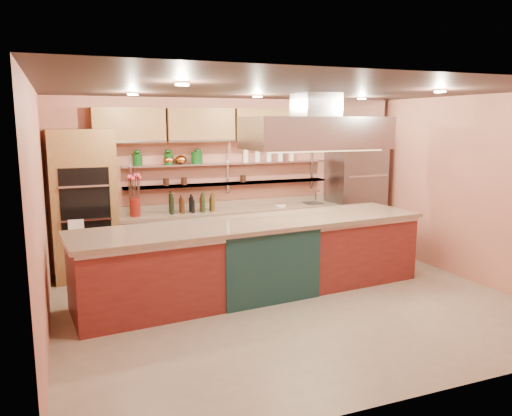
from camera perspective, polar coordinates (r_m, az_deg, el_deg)
name	(u,v)px	position (r m, az deg, el deg)	size (l,w,h in m)	color
floor	(290,304)	(6.84, 3.95, -10.89)	(6.00, 5.00, 0.02)	gray
ceiling	(293,90)	(6.41, 4.26, 13.33)	(6.00, 5.00, 0.02)	black
wall_back	(230,180)	(8.77, -3.01, 3.24)	(6.00, 0.04, 2.80)	tan
wall_front	(422,244)	(4.40, 18.40, -3.92)	(6.00, 0.04, 2.80)	tan
wall_left	(40,217)	(5.85, -23.43, -0.91)	(0.04, 5.00, 2.80)	tan
wall_right	(470,189)	(8.22, 23.30, 2.00)	(0.04, 5.00, 2.80)	tan
oven_stack	(85,205)	(8.04, -19.01, 0.31)	(0.95, 0.64, 2.30)	olive
refrigerator	(355,195)	(9.52, 11.25, 1.46)	(0.95, 0.72, 2.10)	slate
back_counter	(233,236)	(8.64, -2.63, -3.16)	(3.84, 0.64, 0.93)	tan
wall_shelf_lower	(229,184)	(8.64, -3.05, 2.81)	(3.60, 0.26, 0.03)	#B0B3B8
wall_shelf_upper	(229,163)	(8.60, -3.07, 5.12)	(3.60, 0.26, 0.03)	#B0B3B8
upper_cabinets	(233,125)	(8.54, -2.68, 9.45)	(4.60, 0.36, 0.55)	olive
range_hood	(315,133)	(7.20, 6.79, 8.52)	(2.00, 1.00, 0.45)	#B0B3B8
ceiling_downlights	(286,93)	(6.58, 3.48, 12.98)	(4.00, 2.80, 0.02)	#FFE5A5
island	(256,257)	(7.07, 0.04, -5.66)	(4.96, 1.08, 1.04)	maroon
flower_vase	(135,207)	(8.09, -13.64, 0.11)	(0.17, 0.17, 0.30)	maroon
oil_bottle_cluster	(192,205)	(8.27, -7.32, 0.38)	(0.80, 0.23, 0.26)	black
kitchen_scale	(281,204)	(8.81, 2.83, 0.45)	(0.14, 0.11, 0.08)	white
bar_faucet	(315,197)	(9.22, 6.81, 1.29)	(0.03, 0.03, 0.23)	white
copper_kettle	(181,160)	(8.37, -8.59, 5.50)	(0.18, 0.18, 0.15)	orange
green_canister	(196,158)	(8.43, -6.85, 5.73)	(0.16, 0.16, 0.19)	#0E4213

